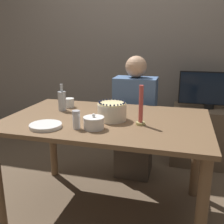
# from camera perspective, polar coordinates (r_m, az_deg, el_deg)

# --- Properties ---
(ground_plane) EXTENTS (12.00, 12.00, 0.00)m
(ground_plane) POSITION_cam_1_polar(r_m,az_deg,el_deg) (2.27, -1.08, -20.43)
(ground_plane) COLOR brown
(wall_behind) EXTENTS (8.00, 0.05, 2.60)m
(wall_behind) POSITION_cam_1_polar(r_m,az_deg,el_deg) (3.20, 6.13, 14.93)
(wall_behind) COLOR slate
(wall_behind) RESTS_ON ground_plane
(dining_table) EXTENTS (1.47, 0.93, 0.77)m
(dining_table) POSITION_cam_1_polar(r_m,az_deg,el_deg) (1.96, -1.18, -4.67)
(dining_table) COLOR brown
(dining_table) RESTS_ON ground_plane
(cake) EXTENTS (0.21, 0.21, 0.14)m
(cake) POSITION_cam_1_polar(r_m,az_deg,el_deg) (1.87, 0.00, 0.12)
(cake) COLOR #EFE5CC
(cake) RESTS_ON dining_table
(sugar_bowl) EXTENTS (0.14, 0.14, 0.10)m
(sugar_bowl) POSITION_cam_1_polar(r_m,az_deg,el_deg) (1.70, -4.00, -2.35)
(sugar_bowl) COLOR white
(sugar_bowl) RESTS_ON dining_table
(sugar_shaker) EXTENTS (0.05, 0.05, 0.12)m
(sugar_shaker) POSITION_cam_1_polar(r_m,az_deg,el_deg) (1.70, -7.77, -1.65)
(sugar_shaker) COLOR white
(sugar_shaker) RESTS_ON dining_table
(plate_stack) EXTENTS (0.21, 0.21, 0.02)m
(plate_stack) POSITION_cam_1_polar(r_m,az_deg,el_deg) (1.78, -14.25, -2.91)
(plate_stack) COLOR white
(plate_stack) RESTS_ON dining_table
(candle) EXTENTS (0.06, 0.06, 0.27)m
(candle) POSITION_cam_1_polar(r_m,az_deg,el_deg) (1.76, 6.30, 0.66)
(candle) COLOR tan
(candle) RESTS_ON dining_table
(bottle) EXTENTS (0.06, 0.06, 0.22)m
(bottle) POSITION_cam_1_polar(r_m,az_deg,el_deg) (2.15, -10.82, 2.47)
(bottle) COLOR #B2B7BC
(bottle) RESTS_ON dining_table
(cup) EXTENTS (0.09, 0.09, 0.08)m
(cup) POSITION_cam_1_polar(r_m,az_deg,el_deg) (2.26, -9.34, 2.02)
(cup) COLOR white
(cup) RESTS_ON dining_table
(person_man_blue_shirt) EXTENTS (0.40, 0.34, 1.19)m
(person_man_blue_shirt) POSITION_cam_1_polar(r_m,az_deg,el_deg) (2.60, 4.96, -2.85)
(person_man_blue_shirt) COLOR #473D33
(person_man_blue_shirt) RESTS_ON ground_plane
(side_cabinet) EXTENTS (0.73, 0.47, 0.62)m
(side_cabinet) POSITION_cam_1_polar(r_m,az_deg,el_deg) (3.07, 19.76, -4.86)
(side_cabinet) COLOR brown
(side_cabinet) RESTS_ON ground_plane
(tv_monitor) EXTENTS (0.65, 0.10, 0.39)m
(tv_monitor) POSITION_cam_1_polar(r_m,az_deg,el_deg) (2.94, 20.68, 4.63)
(tv_monitor) COLOR black
(tv_monitor) RESTS_ON side_cabinet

